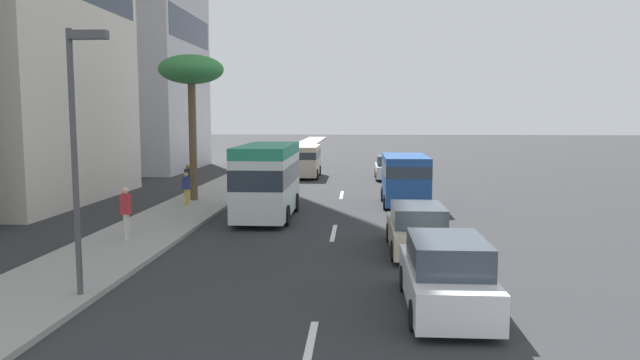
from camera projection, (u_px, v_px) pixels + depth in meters
name	position (u px, v px, depth m)	size (l,w,h in m)	color
ground_plane	(343.00, 188.00, 36.57)	(198.00, 198.00, 0.00)	#2D2D30
sidewalk_right	(230.00, 185.00, 37.00)	(162.00, 3.35, 0.15)	#9E9B93
lane_stripe_near	(309.00, 351.00, 11.22)	(3.20, 0.16, 0.01)	silver
lane_stripe_mid	(334.00, 233.00, 22.49)	(3.20, 0.16, 0.01)	silver
lane_stripe_far	(342.00, 195.00, 33.17)	(3.20, 0.16, 0.01)	silver
van_lead	(304.00, 159.00, 42.44)	(5.05, 2.15, 2.24)	beige
car_second	(388.00, 168.00, 41.26)	(4.39, 1.79, 1.64)	silver
minibus_third	(267.00, 178.00, 25.60)	(6.23, 2.28, 3.15)	silver
van_fourth	(405.00, 177.00, 29.18)	(4.69, 2.21, 2.45)	#1E478C
car_fifth	(417.00, 229.00, 19.36)	(4.57, 1.83, 1.55)	beige
car_sixth	(446.00, 276.00, 13.51)	(4.49, 1.85, 1.70)	white
pedestrian_near_lamp	(186.00, 187.00, 28.36)	(0.36, 0.39, 1.56)	gold
pedestrian_mid_block	(126.00, 210.00, 20.52)	(0.30, 0.35, 1.81)	beige
pedestrian_by_tree	(188.00, 179.00, 30.97)	(0.31, 0.37, 1.72)	gold
palm_tree	(191.00, 73.00, 29.52)	(3.20, 3.20, 7.23)	brown
street_lamp	(78.00, 131.00, 13.89)	(0.24, 0.97, 6.24)	#4C4C51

